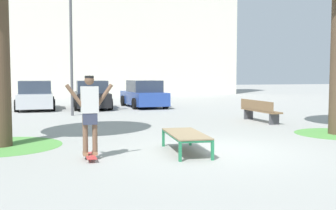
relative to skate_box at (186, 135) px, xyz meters
The scene contains 11 objects.
ground_plane 0.90m from the skate_box, ahead, with size 120.00×120.00×0.00m, color #999993.
building_facade 29.17m from the skate_box, 91.44° to the left, with size 28.92×4.00×15.54m, color silver.
skate_box is the anchor object (origin of this frame).
skateboard 2.22m from the skate_box, behind, with size 0.21×0.80×0.09m.
skater 2.29m from the skate_box, behind, with size 1.00×0.29×1.69m.
grass_patch_near_left 4.75m from the skate_box, 153.70° to the left, with size 3.05×3.05×0.01m, color #519342.
car_silver 13.90m from the skate_box, 106.07° to the left, with size 1.97×4.23×1.50m.
car_black 13.20m from the skate_box, 94.18° to the left, with size 1.99×4.24×1.50m.
car_blue 13.43m from the skate_box, 81.74° to the left, with size 2.13×4.31×1.50m.
park_bench 6.92m from the skate_box, 47.53° to the left, with size 0.49×2.41×0.83m.
light_post 10.32m from the skate_box, 102.70° to the left, with size 0.36×0.36×5.83m.
Camera 1 is at (-3.71, -8.82, 1.79)m, focal length 43.05 mm.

